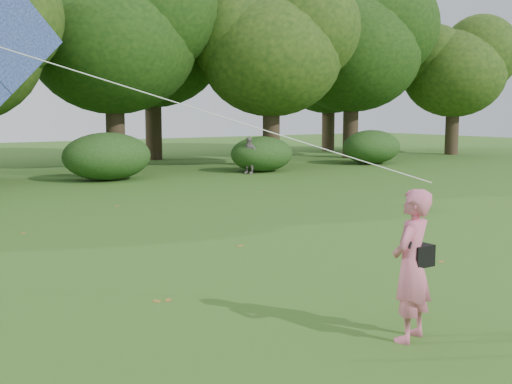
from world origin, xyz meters
TOP-DOWN VIEW (x-y plane):
  - ground at (0.00, 0.00)m, footprint 100.00×100.00m
  - man_kite_flyer at (-0.44, -0.97)m, footprint 0.78×0.65m
  - bystander_right at (8.98, 16.89)m, footprint 0.80×1.01m
  - crossbody_bag at (-0.33, -1.00)m, footprint 0.43×0.20m
  - tree_line at (1.67, 22.88)m, footprint 54.70×15.30m
  - shrub_band at (-0.72, 17.60)m, footprint 39.15×3.22m
  - fallen_leaves at (-0.93, 5.29)m, footprint 11.03×14.89m

SIDE VIEW (x-z plane):
  - ground at x=0.00m, z-range 0.00..0.00m
  - fallen_leaves at x=-0.93m, z-range 0.00..0.01m
  - bystander_right at x=8.98m, z-range 0.00..1.60m
  - shrub_band at x=-0.72m, z-range -0.08..1.79m
  - man_kite_flyer at x=-0.44m, z-range 0.00..1.84m
  - crossbody_bag at x=-0.33m, z-range 0.68..1.40m
  - tree_line at x=1.67m, z-range 0.86..10.35m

